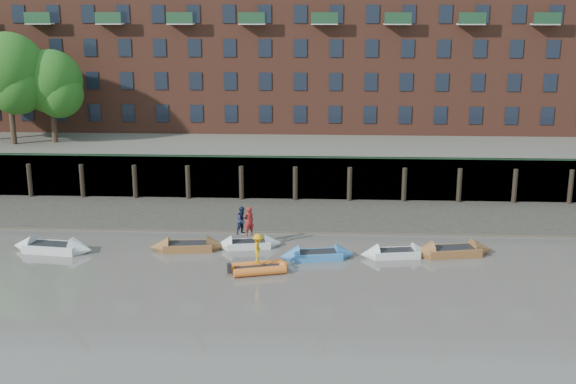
# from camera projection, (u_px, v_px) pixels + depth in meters

# --- Properties ---
(ground) EXTENTS (220.00, 220.00, 0.00)m
(ground) POSITION_uv_depth(u_px,v_px,m) (320.00, 328.00, 32.42)
(ground) COLOR #635C54
(ground) RESTS_ON ground
(foreshore) EXTENTS (110.00, 8.00, 0.50)m
(foreshore) POSITION_uv_depth(u_px,v_px,m) (322.00, 216.00, 49.83)
(foreshore) COLOR #3D382F
(foreshore) RESTS_ON ground
(mud_band) EXTENTS (110.00, 1.60, 0.10)m
(mud_band) POSITION_uv_depth(u_px,v_px,m) (322.00, 230.00, 46.54)
(mud_band) COLOR #4C4336
(mud_band) RESTS_ON ground
(river_wall) EXTENTS (110.00, 1.23, 3.30)m
(river_wall) POSITION_uv_depth(u_px,v_px,m) (322.00, 178.00, 53.67)
(river_wall) COLOR #2D2A26
(river_wall) RESTS_ON ground
(bank_terrace) EXTENTS (110.00, 28.00, 3.20)m
(bank_terrace) POSITION_uv_depth(u_px,v_px,m) (323.00, 144.00, 66.84)
(bank_terrace) COLOR #5E594D
(bank_terrace) RESTS_ON ground
(apartment_terrace) EXTENTS (80.60, 15.56, 20.98)m
(apartment_terrace) POSITION_uv_depth(u_px,v_px,m) (324.00, 20.00, 65.00)
(apartment_terrace) COLOR brown
(apartment_terrace) RESTS_ON bank_terrace
(tree_cluster) EXTENTS (11.76, 7.74, 9.40)m
(tree_cluster) POSITION_uv_depth(u_px,v_px,m) (5.00, 71.00, 57.85)
(tree_cluster) COLOR #3A281C
(tree_cluster) RESTS_ON bank_terrace
(rowboat_0) EXTENTS (5.08, 2.05, 1.43)m
(rowboat_0) POSITION_uv_depth(u_px,v_px,m) (52.00, 248.00, 42.42)
(rowboat_0) COLOR silver
(rowboat_0) RESTS_ON ground
(rowboat_2) EXTENTS (4.58, 1.83, 1.29)m
(rowboat_2) POSITION_uv_depth(u_px,v_px,m) (188.00, 246.00, 42.71)
(rowboat_2) COLOR brown
(rowboat_2) RESTS_ON ground
(rowboat_3) EXTENTS (4.16, 1.86, 1.16)m
(rowboat_3) POSITION_uv_depth(u_px,v_px,m) (248.00, 244.00, 43.18)
(rowboat_3) COLOR silver
(rowboat_3) RESTS_ON ground
(rowboat_4) EXTENTS (4.47, 2.03, 1.25)m
(rowboat_4) POSITION_uv_depth(u_px,v_px,m) (317.00, 255.00, 41.25)
(rowboat_4) COLOR #3778BB
(rowboat_4) RESTS_ON ground
(rowboat_5) EXTENTS (4.29, 1.88, 1.20)m
(rowboat_5) POSITION_uv_depth(u_px,v_px,m) (396.00, 253.00, 41.58)
(rowboat_5) COLOR silver
(rowboat_5) RESTS_ON ground
(rowboat_6) EXTENTS (5.02, 2.32, 1.40)m
(rowboat_6) POSITION_uv_depth(u_px,v_px,m) (452.00, 251.00, 41.81)
(rowboat_6) COLOR brown
(rowboat_6) RESTS_ON ground
(rib_tender) EXTENTS (3.21, 2.20, 0.54)m
(rib_tender) POSITION_uv_depth(u_px,v_px,m) (261.00, 268.00, 39.19)
(rib_tender) COLOR orange
(rib_tender) RESTS_ON ground
(person_rower_a) EXTENTS (0.78, 0.71, 1.78)m
(person_rower_a) POSITION_uv_depth(u_px,v_px,m) (249.00, 221.00, 42.72)
(person_rower_a) COLOR maroon
(person_rower_a) RESTS_ON rowboat_3
(person_rower_b) EXTENTS (1.03, 1.04, 1.69)m
(person_rower_b) POSITION_uv_depth(u_px,v_px,m) (242.00, 220.00, 43.04)
(person_rower_b) COLOR #19233F
(person_rower_b) RESTS_ON rowboat_3
(person_rib_crew) EXTENTS (0.63, 1.07, 1.65)m
(person_rib_crew) POSITION_uv_depth(u_px,v_px,m) (258.00, 249.00, 38.96)
(person_rib_crew) COLOR orange
(person_rib_crew) RESTS_ON rib_tender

